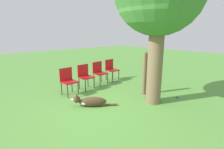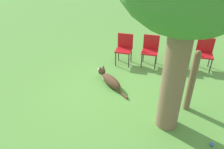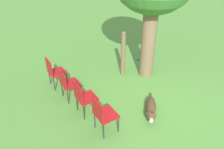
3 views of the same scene
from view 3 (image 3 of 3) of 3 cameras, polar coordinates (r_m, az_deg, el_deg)
name	(u,v)px [view 3 (image 3 of 3)]	position (r m, az deg, el deg)	size (l,w,h in m)	color
ground_plane	(152,96)	(5.87, 10.48, -5.59)	(30.00, 30.00, 0.00)	#56933D
dog	(151,108)	(5.26, 10.14, -8.68)	(0.82, 1.03, 0.37)	#513823
fence_post	(123,53)	(6.40, 2.93, 5.53)	(0.13, 0.13, 1.37)	brown
red_chair_0	(103,113)	(4.52, -2.41, -10.11)	(0.45, 0.46, 0.85)	#B21419
red_chair_1	(83,96)	(5.00, -7.50, -5.68)	(0.45, 0.46, 0.85)	#B21419
red_chair_2	(67,82)	(5.53, -11.59, -2.02)	(0.45, 0.46, 0.85)	#B21419
red_chair_3	(54,71)	(6.11, -14.92, 0.98)	(0.45, 0.46, 0.85)	#B21419
tennis_ball	(138,60)	(7.50, 6.87, 3.87)	(0.07, 0.07, 0.07)	blue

